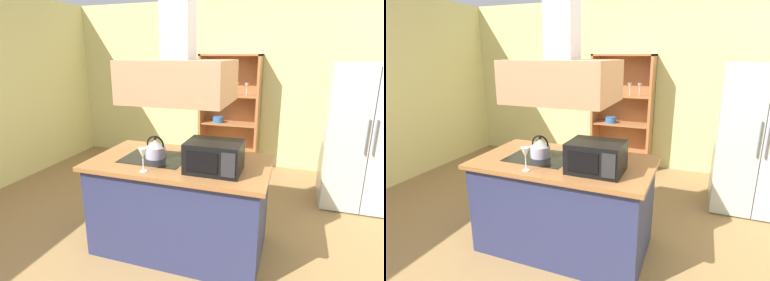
# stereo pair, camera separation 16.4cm
# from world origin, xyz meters

# --- Properties ---
(ground_plane) EXTENTS (7.80, 7.80, 0.00)m
(ground_plane) POSITION_xyz_m (0.00, 0.00, 0.00)
(ground_plane) COLOR olive
(wall_back) EXTENTS (6.00, 0.12, 2.70)m
(wall_back) POSITION_xyz_m (0.00, 3.00, 1.35)
(wall_back) COLOR #DBD689
(wall_back) RESTS_ON ground
(kitchen_island) EXTENTS (1.66, 0.94, 0.90)m
(kitchen_island) POSITION_xyz_m (-0.03, 0.32, 0.45)
(kitchen_island) COLOR navy
(kitchen_island) RESTS_ON ground
(range_hood) EXTENTS (0.90, 0.70, 1.25)m
(range_hood) POSITION_xyz_m (-0.03, 0.32, 1.74)
(range_hood) COLOR tan
(refrigerator) EXTENTS (0.90, 0.78, 1.76)m
(refrigerator) POSITION_xyz_m (1.77, 1.91, 0.88)
(refrigerator) COLOR #B4BDBE
(refrigerator) RESTS_ON ground
(dish_cabinet) EXTENTS (0.97, 0.40, 1.85)m
(dish_cabinet) POSITION_xyz_m (-0.08, 2.78, 0.82)
(dish_cabinet) COLOR #A8683B
(dish_cabinet) RESTS_ON ground
(kettle) EXTENTS (0.19, 0.19, 0.21)m
(kettle) POSITION_xyz_m (-0.28, 0.32, 0.99)
(kettle) COLOR #B8B3C8
(kettle) RESTS_ON kitchen_island
(cutting_board) EXTENTS (0.36, 0.27, 0.02)m
(cutting_board) POSITION_xyz_m (0.29, 0.54, 0.91)
(cutting_board) COLOR white
(cutting_board) RESTS_ON kitchen_island
(microwave) EXTENTS (0.46, 0.35, 0.26)m
(microwave) POSITION_xyz_m (0.34, 0.16, 1.03)
(microwave) COLOR black
(microwave) RESTS_ON kitchen_island
(wine_glass_on_counter) EXTENTS (0.08, 0.08, 0.21)m
(wine_glass_on_counter) POSITION_xyz_m (-0.22, -0.04, 1.05)
(wine_glass_on_counter) COLOR silver
(wine_glass_on_counter) RESTS_ON kitchen_island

